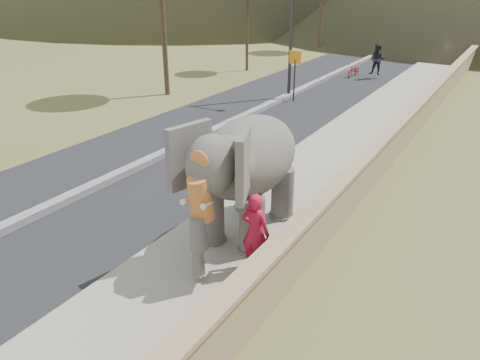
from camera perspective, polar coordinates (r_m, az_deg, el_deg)
name	(u,v)px	position (r m, az deg, el deg)	size (l,w,h in m)	color
road	(197,141)	(17.43, -5.24, 4.78)	(7.00, 120.00, 0.03)	black
median	(197,138)	(17.40, -5.25, 5.08)	(0.35, 120.00, 0.22)	black
walkway	(325,165)	(15.17, 10.26, 1.80)	(3.00, 120.00, 0.15)	#9E9687
parapet	(378,161)	(14.56, 16.44, 2.25)	(0.30, 120.00, 1.10)	tan
signboard	(295,67)	(22.96, 6.71, 13.51)	(0.60, 0.08, 2.40)	#2D2D33
elephant_and_man	(249,173)	(10.49, 1.14, 0.80)	(2.39, 4.05, 2.83)	#68635E
motorcyclist	(368,64)	(29.40, 15.31, 13.50)	(2.10, 1.58, 2.03)	maroon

